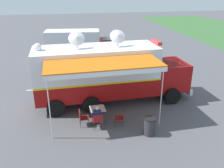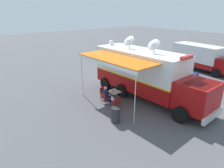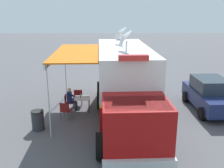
# 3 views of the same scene
# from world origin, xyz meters

# --- Properties ---
(ground_plane) EXTENTS (100.00, 100.00, 0.00)m
(ground_plane) POSITION_xyz_m (0.00, 0.00, 0.00)
(ground_plane) COLOR #515156
(lot_stripe) EXTENTS (0.24, 4.80, 0.01)m
(lot_stripe) POSITION_xyz_m (-2.75, -2.20, 0.00)
(lot_stripe) COLOR silver
(lot_stripe) RESTS_ON ground
(command_truck) EXTENTS (5.05, 9.55, 4.53)m
(command_truck) POSITION_xyz_m (0.01, 0.75, 1.95)
(command_truck) COLOR #9E0F0F
(command_truck) RESTS_ON ground
(folding_table) EXTENTS (0.82, 0.82, 0.73)m
(folding_table) POSITION_xyz_m (2.21, -0.28, 0.67)
(folding_table) COLOR silver
(folding_table) RESTS_ON ground
(water_bottle) EXTENTS (0.07, 0.07, 0.22)m
(water_bottle) POSITION_xyz_m (2.28, -0.30, 0.83)
(water_bottle) COLOR #3F9959
(water_bottle) RESTS_ON folding_table
(folding_chair_at_table) EXTENTS (0.49, 0.49, 0.87)m
(folding_chair_at_table) POSITION_xyz_m (3.01, -0.39, 0.51)
(folding_chair_at_table) COLOR maroon
(folding_chair_at_table) RESTS_ON ground
(folding_chair_beside_table) EXTENTS (0.49, 0.49, 0.87)m
(folding_chair_beside_table) POSITION_xyz_m (2.53, -1.13, 0.51)
(folding_chair_beside_table) COLOR maroon
(folding_chair_beside_table) RESTS_ON ground
(folding_chair_spare_by_truck) EXTENTS (0.58, 0.58, 0.87)m
(folding_chair_spare_by_truck) POSITION_xyz_m (2.94, 0.85, 0.51)
(folding_chair_spare_by_truck) COLOR maroon
(folding_chair_spare_by_truck) RESTS_ON ground
(seated_responder) EXTENTS (0.67, 0.56, 1.25)m
(seated_responder) POSITION_xyz_m (2.82, -0.40, 0.65)
(seated_responder) COLOR navy
(seated_responder) RESTS_ON ground
(trash_bin) EXTENTS (0.57, 0.57, 0.91)m
(trash_bin) POSITION_xyz_m (4.02, 2.02, 0.46)
(trash_bin) COLOR #2D2D33
(trash_bin) RESTS_ON ground
(support_truck) EXTENTS (2.92, 6.99, 2.70)m
(support_truck) POSITION_xyz_m (-10.28, -0.41, 1.39)
(support_truck) COLOR white
(support_truck) RESTS_ON ground
(car_behind_truck) EXTENTS (2.06, 4.22, 1.76)m
(car_behind_truck) POSITION_xyz_m (-4.74, -0.25, 0.88)
(car_behind_truck) COLOR navy
(car_behind_truck) RESTS_ON ground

